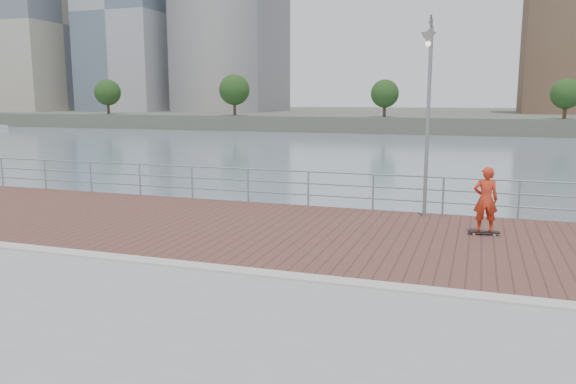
% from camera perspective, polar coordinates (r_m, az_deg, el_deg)
% --- Properties ---
extents(water, '(400.00, 400.00, 0.00)m').
position_cam_1_polar(water, '(11.79, -3.29, -17.62)').
color(water, slate).
rests_on(water, ground).
extents(brick_lane, '(40.00, 6.80, 0.02)m').
position_cam_1_polar(brick_lane, '(14.29, 2.08, -4.10)').
color(brick_lane, brown).
rests_on(brick_lane, seawall).
extents(curb, '(40.00, 0.40, 0.06)m').
position_cam_1_polar(curb, '(11.01, -3.39, -8.17)').
color(curb, '#B7B5AD').
rests_on(curb, seawall).
extents(far_shore, '(320.00, 95.00, 2.50)m').
position_cam_1_polar(far_shore, '(132.33, 17.24, 7.31)').
color(far_shore, '#4C5142').
rests_on(far_shore, ground).
extents(guardrail, '(39.06, 0.06, 1.13)m').
position_cam_1_polar(guardrail, '(17.38, 5.33, 0.60)').
color(guardrail, '#8C9EA8').
rests_on(guardrail, brick_lane).
extents(street_lamp, '(0.39, 1.13, 5.32)m').
position_cam_1_polar(street_lamp, '(15.88, 14.05, 10.72)').
color(street_lamp, gray).
rests_on(street_lamp, brick_lane).
extents(skateboard, '(0.78, 0.31, 0.09)m').
position_cam_1_polar(skateboard, '(14.78, 19.26, -3.87)').
color(skateboard, black).
rests_on(skateboard, brick_lane).
extents(skateboarder, '(0.64, 0.47, 1.62)m').
position_cam_1_polar(skateboarder, '(14.62, 19.44, -0.71)').
color(skateboarder, red).
rests_on(skateboarder, skateboard).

